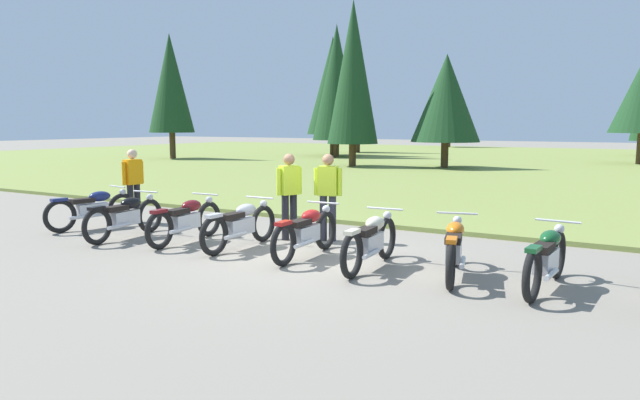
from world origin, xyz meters
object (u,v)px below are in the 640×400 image
at_px(motorcycle_navy, 93,208).
at_px(motorcycle_maroon, 186,220).
at_px(motorcycle_british_green, 547,258).
at_px(motorcycle_cream, 371,240).
at_px(rider_with_back_turned, 133,181).
at_px(motorcycle_red, 306,232).
at_px(motorcycle_silver, 240,224).
at_px(rider_near_row_end, 289,191).
at_px(motorcycle_orange, 454,248).
at_px(motorcycle_black, 125,216).
at_px(rider_in_hivis_vest, 328,192).

height_order(motorcycle_navy, motorcycle_maroon, same).
distance_m(motorcycle_navy, motorcycle_british_green, 9.19).
bearing_deg(motorcycle_cream, motorcycle_navy, 178.64).
bearing_deg(rider_with_back_turned, motorcycle_red, -10.82).
height_order(motorcycle_maroon, motorcycle_silver, same).
bearing_deg(motorcycle_red, rider_near_row_end, 133.51).
xyz_separation_m(motorcycle_silver, motorcycle_orange, (3.94, -0.02, 0.00)).
distance_m(motorcycle_cream, motorcycle_orange, 1.29).
distance_m(motorcycle_silver, rider_with_back_turned, 3.94).
relative_size(motorcycle_orange, rider_with_back_turned, 1.24).
relative_size(motorcycle_navy, rider_near_row_end, 1.24).
bearing_deg(motorcycle_cream, motorcycle_maroon, 179.29).
bearing_deg(motorcycle_maroon, motorcycle_british_green, 0.53).
xyz_separation_m(motorcycle_black, rider_in_hivis_vest, (3.57, 1.77, 0.51)).
height_order(motorcycle_silver, motorcycle_british_green, same).
xyz_separation_m(rider_in_hivis_vest, rider_near_row_end, (-0.71, -0.26, 0.00)).
distance_m(motorcycle_navy, motorcycle_black, 1.50).
relative_size(motorcycle_black, rider_near_row_end, 1.26).
xyz_separation_m(motorcycle_maroon, motorcycle_british_green, (6.43, 0.06, 0.00)).
height_order(rider_near_row_end, rider_with_back_turned, same).
height_order(motorcycle_black, motorcycle_silver, same).
height_order(motorcycle_navy, rider_near_row_end, rider_near_row_end).
relative_size(motorcycle_black, rider_with_back_turned, 1.26).
xyz_separation_m(motorcycle_navy, motorcycle_black, (1.45, -0.40, 0.00)).
bearing_deg(motorcycle_british_green, motorcycle_red, 179.69).
bearing_deg(motorcycle_red, motorcycle_orange, -0.05).
distance_m(motorcycle_maroon, motorcycle_orange, 5.16).
relative_size(motorcycle_black, rider_in_hivis_vest, 1.26).
bearing_deg(rider_in_hivis_vest, motorcycle_silver, -126.98).
distance_m(motorcycle_british_green, rider_near_row_end, 5.05).
distance_m(motorcycle_navy, rider_in_hivis_vest, 5.22).
bearing_deg(motorcycle_orange, motorcycle_maroon, -179.14).
distance_m(motorcycle_silver, motorcycle_orange, 3.94).
xyz_separation_m(motorcycle_maroon, rider_with_back_turned, (-2.56, 1.07, 0.51)).
xyz_separation_m(motorcycle_navy, rider_near_row_end, (4.31, 1.10, 0.51)).
xyz_separation_m(motorcycle_red, motorcycle_cream, (1.25, -0.13, 0.00)).
distance_m(motorcycle_black, motorcycle_red, 3.95).
bearing_deg(rider_near_row_end, rider_in_hivis_vest, 20.18).
distance_m(motorcycle_navy, motorcycle_silver, 3.98).
bearing_deg(motorcycle_maroon, motorcycle_navy, 177.72).
distance_m(motorcycle_red, rider_with_back_turned, 5.30).
height_order(motorcycle_maroon, motorcycle_british_green, same).
distance_m(motorcycle_maroon, motorcycle_british_green, 6.43).
distance_m(motorcycle_orange, rider_with_back_turned, 7.80).
bearing_deg(motorcycle_red, motorcycle_black, -174.58).
xyz_separation_m(motorcycle_maroon, rider_in_hivis_vest, (2.26, 1.47, 0.51)).
relative_size(motorcycle_maroon, motorcycle_orange, 1.02).
bearing_deg(motorcycle_black, motorcycle_maroon, 12.61).
height_order(motorcycle_maroon, rider_with_back_turned, rider_with_back_turned).
bearing_deg(motorcycle_silver, rider_with_back_turned, 165.56).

